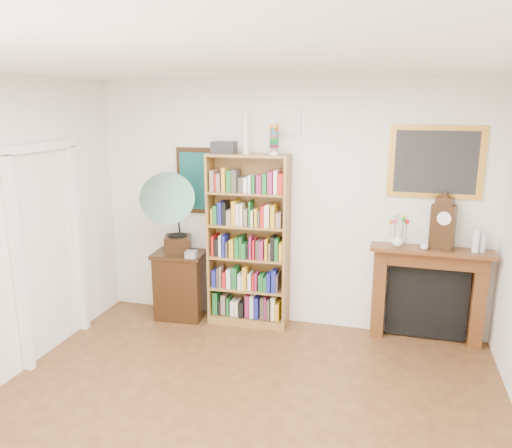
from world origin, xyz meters
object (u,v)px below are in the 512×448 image
Objects in this scene: teacup at (424,247)px; bottle_right at (483,242)px; fireplace at (428,287)px; bottle_left at (476,241)px; cd_stack at (191,254)px; bookshelf at (248,232)px; mantel_clock at (443,225)px; gramophone at (170,208)px; side_cabinet at (180,285)px; flower_vase at (398,240)px.

bottle_right is (0.57, 0.07, 0.07)m from teacup.
bottle_left is (0.42, -0.07, 0.56)m from fireplace.
cd_stack is 0.60× the size of bottle_right.
bookshelf reaches higher than mantel_clock.
fireplace is 1.28× the size of gramophone.
mantel_clock is at bearing 175.16° from bottle_left.
gramophone is 8.22× the size of cd_stack.
cd_stack reaches higher than side_cabinet.
gramophone is 12.96× the size of teacup.
fireplace is 2.64m from cd_stack.
gramophone is at bearing -173.96° from fireplace.
bottle_right is (0.40, 0.00, -0.16)m from mantel_clock.
gramophone reaches higher than bottle_left.
bottle_left is (0.77, -0.02, 0.05)m from flower_vase.
cd_stack is 0.86× the size of flower_vase.
bookshelf reaches higher than bottle_right.
flower_vase is 0.77m from bottle_left.
side_cabinet is at bearing -176.00° from fireplace.
bookshelf is 2.06m from fireplace.
bottle_right is at bearing 24.64° from bottle_left.
cd_stack is (-2.62, -0.29, 0.24)m from fireplace.
bottle_right is (3.36, 0.21, -0.22)m from gramophone.
fireplace is at bearing 0.61° from bookshelf.
flower_vase reaches higher than fireplace.
cd_stack is at bearing -175.72° from teacup.
bottle_right reaches higher than cd_stack.
bookshelf is 0.70m from cd_stack.
flower_vase is 0.58× the size of bottle_left.
teacup is 0.50m from bottle_left.
mantel_clock is 7.21× the size of teacup.
bottle_right is (2.48, 0.05, 0.04)m from bookshelf.
bookshelf reaches higher than cd_stack.
cd_stack is 2.30m from flower_vase.
bottle_left is 1.20× the size of bottle_right.
gramophone is 4.11× the size of bottle_left.
fireplace is 6.29× the size of bottle_right.
bookshelf is 4.19× the size of mantel_clock.
bookshelf is 16.45× the size of flower_vase.
flower_vase is at bearing -0.46° from bookshelf.
flower_vase reaches higher than side_cabinet.
side_cabinet is at bearing 49.55° from gramophone.
teacup is 0.32× the size of bottle_left.
cd_stack is 2.76m from mantel_clock.
bookshelf reaches higher than teacup.
teacup is (2.75, 0.04, 0.68)m from side_cabinet.
teacup reaches higher than fireplace.
teacup is 0.38× the size of bottle_right.
fireplace is 0.71m from mantel_clock.
gramophone is at bearing -158.31° from mantel_clock.
side_cabinet is at bearing -178.70° from bottle_left.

